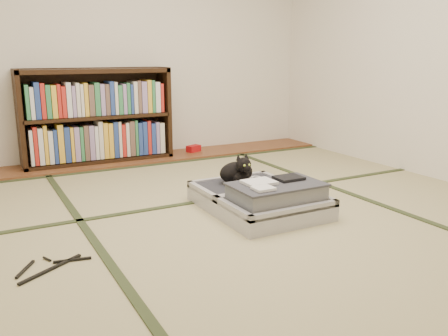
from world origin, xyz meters
name	(u,v)px	position (x,y,z in m)	size (l,w,h in m)	color
floor	(242,215)	(0.00, 0.00, 0.00)	(4.50, 4.50, 0.00)	tan
wood_strip	(145,158)	(0.00, 2.00, 0.01)	(4.00, 0.50, 0.02)	brown
red_item	(194,149)	(0.57, 2.03, 0.06)	(0.15, 0.09, 0.07)	#AA0D11
tatami_borders	(209,196)	(0.00, 0.49, 0.00)	(4.00, 4.50, 0.01)	#2D381E
bookcase	(97,118)	(-0.45, 2.07, 0.45)	(1.46, 0.33, 0.94)	black
suitcase	(261,198)	(0.16, 0.00, 0.09)	(0.68, 0.91, 0.27)	#ACABB0
cat	(238,172)	(0.14, 0.30, 0.22)	(0.30, 0.30, 0.24)	black
cable_coil	(256,178)	(0.32, 0.34, 0.14)	(0.09, 0.09, 0.02)	white
hanger	(50,266)	(-1.28, -0.24, 0.01)	(0.39, 0.28, 0.01)	black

